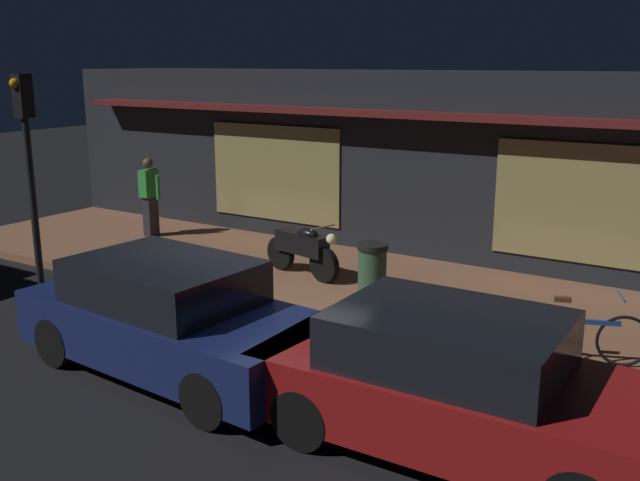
# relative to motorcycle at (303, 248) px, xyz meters

# --- Properties ---
(ground_plane) EXTENTS (60.00, 60.00, 0.00)m
(ground_plane) POSITION_rel_motorcycle_xyz_m (1.03, -2.81, -0.65)
(ground_plane) COLOR black
(sidewalk_slab) EXTENTS (18.00, 4.00, 0.15)m
(sidewalk_slab) POSITION_rel_motorcycle_xyz_m (1.03, 0.19, -0.57)
(sidewalk_slab) COLOR brown
(sidewalk_slab) RESTS_ON ground_plane
(storefront_building) EXTENTS (18.00, 3.30, 3.60)m
(storefront_building) POSITION_rel_motorcycle_xyz_m (1.03, 3.58, 1.16)
(storefront_building) COLOR black
(storefront_building) RESTS_ON ground_plane
(motorcycle) EXTENTS (1.68, 0.65, 0.97)m
(motorcycle) POSITION_rel_motorcycle_xyz_m (0.00, 0.00, 0.00)
(motorcycle) COLOR black
(motorcycle) RESTS_ON sidewalk_slab
(bicycle_parked) EXTENTS (1.56, 0.68, 0.91)m
(bicycle_parked) POSITION_rel_motorcycle_xyz_m (4.97, -1.30, -0.14)
(bicycle_parked) COLOR black
(bicycle_parked) RESTS_ON sidewalk_slab
(person_photographer) EXTENTS (0.61, 0.38, 1.67)m
(person_photographer) POSITION_rel_motorcycle_xyz_m (-4.40, 0.74, 0.38)
(person_photographer) COLOR #28232D
(person_photographer) RESTS_ON sidewalk_slab
(trash_bin) EXTENTS (0.48, 0.48, 0.93)m
(trash_bin) POSITION_rel_motorcycle_xyz_m (1.68, -0.60, -0.03)
(trash_bin) COLOR #2D4C33
(trash_bin) RESTS_ON sidewalk_slab
(traffic_light_pole) EXTENTS (0.24, 0.33, 3.60)m
(traffic_light_pole) POSITION_rel_motorcycle_xyz_m (-3.67, -2.62, 1.83)
(traffic_light_pole) COLOR black
(traffic_light_pole) RESTS_ON ground_plane
(parked_car_far) EXTENTS (4.22, 2.06, 1.42)m
(parked_car_far) POSITION_rel_motorcycle_xyz_m (0.63, -3.89, 0.06)
(parked_car_far) COLOR black
(parked_car_far) RESTS_ON ground_plane
(parked_car_across) EXTENTS (4.11, 1.81, 1.42)m
(parked_car_across) POSITION_rel_motorcycle_xyz_m (4.35, -3.80, 0.06)
(parked_car_across) COLOR black
(parked_car_across) RESTS_ON ground_plane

